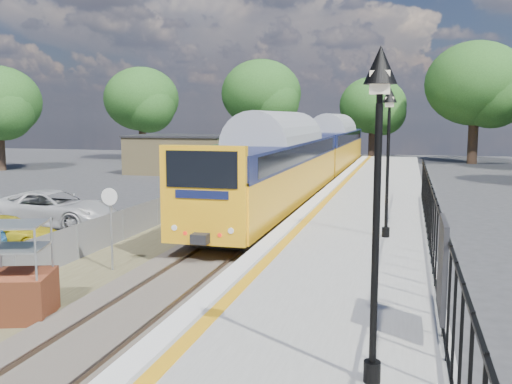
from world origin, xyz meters
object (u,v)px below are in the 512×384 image
(train, at_px, (313,152))
(speed_sign, at_px, (110,216))
(car_white, at_px, (53,209))
(car_yellow, at_px, (6,232))
(victorian_lamp_north, at_px, (389,126))
(victorian_lamp_south, at_px, (379,138))
(brick_plinth, at_px, (18,273))

(train, distance_m, speed_sign, 21.62)
(car_white, bearing_deg, car_yellow, -170.51)
(victorian_lamp_north, bearing_deg, victorian_lamp_south, -88.85)
(car_white, bearing_deg, victorian_lamp_south, -134.19)
(car_yellow, bearing_deg, speed_sign, -119.89)
(speed_sign, height_order, car_yellow, speed_sign)
(victorian_lamp_north, relative_size, brick_plinth, 2.03)
(speed_sign, relative_size, car_white, 0.46)
(train, distance_m, brick_plinth, 25.78)
(victorian_lamp_north, distance_m, car_yellow, 13.58)
(brick_plinth, bearing_deg, car_yellow, 130.63)
(victorian_lamp_south, height_order, car_white, victorian_lamp_south)
(speed_sign, distance_m, car_yellow, 5.68)
(train, relative_size, brick_plinth, 18.05)
(train, height_order, speed_sign, train)
(victorian_lamp_south, distance_m, speed_sign, 11.01)
(victorian_lamp_south, bearing_deg, victorian_lamp_north, 91.15)
(car_yellow, xyz_separation_m, car_white, (-0.75, 3.88, 0.20))
(victorian_lamp_south, relative_size, car_white, 0.85)
(car_yellow, height_order, car_white, car_white)
(speed_sign, distance_m, car_white, 8.38)
(train, distance_m, car_yellow, 21.08)
(brick_plinth, bearing_deg, speed_sign, 90.00)
(victorian_lamp_north, relative_size, car_yellow, 1.20)
(brick_plinth, xyz_separation_m, car_yellow, (-5.22, 6.08, -0.53))
(brick_plinth, distance_m, speed_sign, 4.20)
(train, height_order, car_yellow, train)
(speed_sign, xyz_separation_m, car_yellow, (-5.22, 1.92, -1.13))
(speed_sign, bearing_deg, train, 82.39)
(victorian_lamp_south, height_order, train, victorian_lamp_south)
(brick_plinth, bearing_deg, train, 84.43)
(speed_sign, bearing_deg, car_yellow, 158.80)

